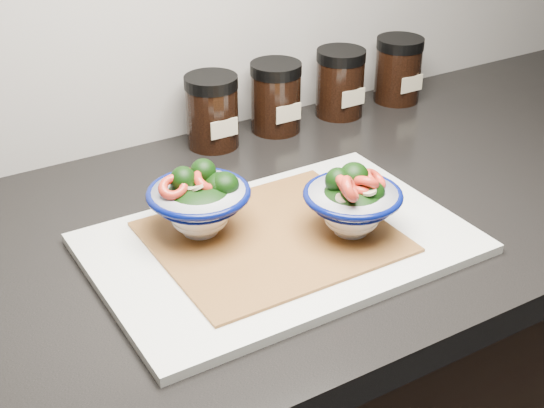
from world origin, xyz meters
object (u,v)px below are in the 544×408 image
cutting_board (280,244)px  bowl_left (200,202)px  spice_jar_d (398,70)px  spice_jar_b (276,97)px  spice_jar_a (212,111)px  spice_jar_c (340,83)px  bowl_right (353,203)px

cutting_board → bowl_left: bowl_left is taller
cutting_board → spice_jar_d: 0.53m
spice_jar_b → spice_jar_d: size_ratio=1.00×
spice_jar_a → spice_jar_c: 0.24m
cutting_board → bowl_right: size_ratio=3.71×
bowl_right → spice_jar_d: size_ratio=1.07×
bowl_left → spice_jar_a: bearing=59.9°
spice_jar_b → spice_jar_c: bearing=0.0°
bowl_right → spice_jar_b: bowl_right is taller
cutting_board → bowl_right: bearing=-22.1°
spice_jar_a → spice_jar_c: (0.24, 0.00, 0.00)m
spice_jar_a → spice_jar_d: size_ratio=1.00×
spice_jar_d → spice_jar_b: bearing=180.0°
spice_jar_c → cutting_board: bearing=-135.0°
cutting_board → spice_jar_c: size_ratio=3.98×
bowl_left → spice_jar_a: 0.28m
spice_jar_c → spice_jar_d: (0.12, 0.00, 0.00)m
cutting_board → spice_jar_a: bearing=77.9°
spice_jar_b → spice_jar_d: same height
bowl_left → spice_jar_d: bearing=25.7°
spice_jar_a → spice_jar_d: bearing=0.0°
bowl_left → bowl_right: size_ratio=1.05×
spice_jar_d → bowl_right: bearing=-135.7°
spice_jar_c → bowl_left: bearing=-147.5°
spice_jar_d → cutting_board: bearing=-144.6°
spice_jar_c → bowl_right: bearing=-123.3°
spice_jar_a → spice_jar_d: (0.36, 0.00, 0.00)m
bowl_left → spice_jar_c: size_ratio=1.12×
bowl_left → bowl_right: (0.16, -0.10, -0.00)m
bowl_right → spice_jar_b: size_ratio=1.07×
cutting_board → spice_jar_b: bearing=59.6°
bowl_left → spice_jar_a: spice_jar_a is taller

